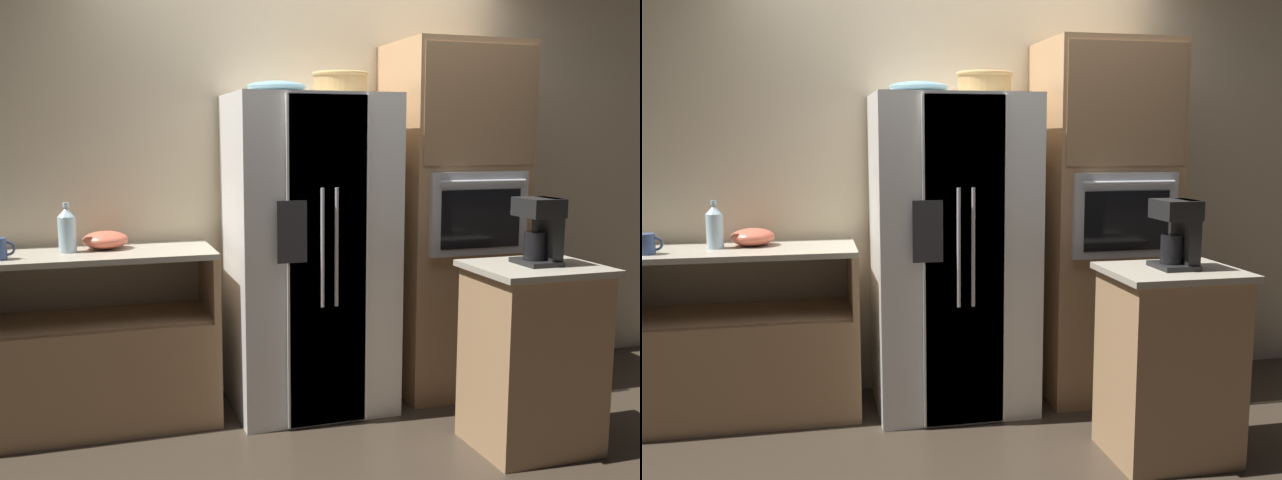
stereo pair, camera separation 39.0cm
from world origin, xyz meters
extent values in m
plane|color=#382D23|center=(0.00, 0.00, 0.00)|extent=(20.00, 20.00, 0.00)
cube|color=beige|center=(0.00, 0.46, 1.40)|extent=(12.00, 0.06, 2.80)
cube|color=#A87F56|center=(-1.38, 0.15, 0.28)|extent=(1.54, 0.56, 0.56)
cube|color=#A87F56|center=(-1.38, 0.15, 0.57)|extent=(1.48, 0.51, 0.02)
cube|color=#A87F56|center=(-0.63, 0.15, 0.73)|extent=(0.04, 0.56, 0.34)
cube|color=#ADA38E|center=(-1.38, 0.15, 0.92)|extent=(1.54, 0.56, 0.03)
cube|color=white|center=(-0.08, 0.09, 0.88)|extent=(0.87, 0.68, 1.76)
cube|color=white|center=(-0.08, -0.27, 0.88)|extent=(0.43, 0.02, 1.72)
cube|color=white|center=(-0.07, -0.27, 0.88)|extent=(0.43, 0.02, 1.72)
cylinder|color=#B2B2B7|center=(-0.12, -0.29, 0.97)|extent=(0.02, 0.02, 0.61)
cylinder|color=#B2B2B7|center=(-0.04, -0.29, 0.97)|extent=(0.02, 0.02, 0.61)
cube|color=#2D2D33|center=(-0.27, -0.28, 1.05)|extent=(0.16, 0.01, 0.32)
cube|color=#A87F56|center=(0.83, 0.11, 1.03)|extent=(0.73, 0.63, 2.07)
cube|color=#ADADB2|center=(0.83, -0.22, 1.10)|extent=(0.60, 0.04, 0.46)
cube|color=black|center=(0.83, -0.24, 1.08)|extent=(0.49, 0.01, 0.33)
cylinder|color=#B2B2B7|center=(0.83, -0.25, 1.29)|extent=(0.53, 0.02, 0.02)
cube|color=#94704C|center=(0.83, -0.20, 1.70)|extent=(0.68, 0.01, 0.66)
cube|color=#A87F56|center=(0.80, -0.80, 0.44)|extent=(0.56, 0.48, 0.89)
cube|color=#ADA38E|center=(0.80, -0.80, 0.90)|extent=(0.61, 0.52, 0.03)
cylinder|color=tan|center=(0.11, 0.08, 1.81)|extent=(0.29, 0.29, 0.11)
torus|color=tan|center=(0.11, 0.08, 1.87)|extent=(0.31, 0.31, 0.02)
ellipsoid|color=#668C99|center=(-0.26, 0.03, 1.79)|extent=(0.32, 0.32, 0.06)
cylinder|color=silver|center=(-1.35, 0.17, 1.03)|extent=(0.09, 0.09, 0.19)
cone|color=silver|center=(-1.35, 0.17, 1.15)|extent=(0.09, 0.09, 0.05)
cylinder|color=silver|center=(-1.35, 0.17, 1.18)|extent=(0.03, 0.03, 0.02)
cylinder|color=#384C7A|center=(-1.67, 0.03, 0.99)|extent=(0.09, 0.09, 0.11)
torus|color=#384C7A|center=(-1.62, 0.03, 0.99)|extent=(0.07, 0.01, 0.07)
ellipsoid|color=#DB664C|center=(-1.16, 0.23, 0.98)|extent=(0.24, 0.24, 0.10)
cube|color=black|center=(0.81, -0.79, 0.93)|extent=(0.17, 0.21, 0.02)
cylinder|color=black|center=(0.80, -0.79, 1.01)|extent=(0.10, 0.10, 0.14)
cube|color=black|center=(0.87, -0.79, 1.08)|extent=(0.06, 0.18, 0.32)
cube|color=black|center=(0.81, -0.79, 1.19)|extent=(0.17, 0.21, 0.09)
camera|label=1|loc=(-1.22, -3.70, 1.52)|focal=40.00mm
camera|label=2|loc=(-0.84, -3.80, 1.52)|focal=40.00mm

